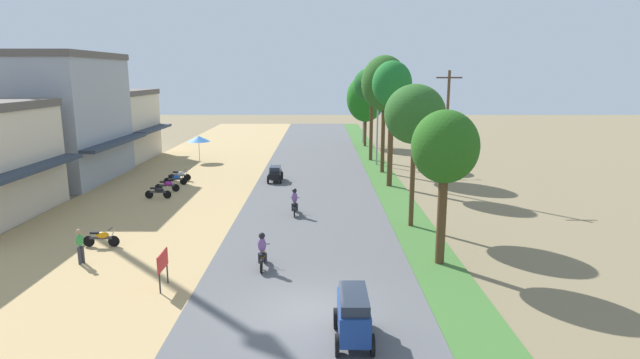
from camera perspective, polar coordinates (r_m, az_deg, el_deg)
ground_plane at (r=18.82m, az=-1.40°, el=-14.89°), size 180.00×180.00×0.00m
road_strip at (r=18.81m, az=-1.40°, el=-14.78°), size 9.00×140.00×0.08m
dirt_shoulder at (r=21.77m, az=-31.02°, el=-12.75°), size 12.00×140.00×0.06m
median_strip at (r=19.52m, az=16.13°, el=-14.27°), size 2.40×140.00×0.06m
shophouse_mid at (r=45.31m, az=-26.91°, el=6.23°), size 8.45×10.83×10.10m
shophouse_far at (r=54.64m, az=-22.00°, el=5.71°), size 7.92×8.42×6.90m
parked_motorbike_nearest at (r=27.39m, az=-23.25°, el=-5.96°), size 1.80×0.54×0.94m
parked_motorbike_second at (r=36.44m, az=-17.61°, el=-1.28°), size 1.80×0.54×0.94m
parked_motorbike_third at (r=38.36m, az=-16.68°, el=-0.59°), size 1.80×0.54×0.94m
parked_motorbike_fourth at (r=40.55m, az=-15.82°, el=0.11°), size 1.80×0.54×0.94m
parked_motorbike_fifth at (r=41.92m, az=-15.38°, el=0.51°), size 1.80×0.54×0.94m
street_signboard at (r=21.25m, az=-17.17°, el=-8.98°), size 0.06×1.30×1.50m
vendor_umbrella at (r=50.42m, az=-13.39°, el=4.48°), size 2.20×2.20×2.52m
pedestrian_on_shoulder at (r=25.29m, az=-25.27°, el=-6.60°), size 0.37×0.43×1.62m
median_tree_nearest at (r=22.61m, az=13.97°, el=3.40°), size 2.93×2.93×6.91m
median_tree_second at (r=28.03m, az=10.71°, el=7.15°), size 3.30×3.30×7.87m
median_tree_third at (r=38.23m, az=8.19°, el=10.35°), size 2.92×2.92×9.35m
median_tree_fourth at (r=43.72m, az=7.34°, el=10.63°), size 3.87×3.87×9.93m
median_tree_fifth at (r=49.94m, az=5.97°, el=10.51°), size 3.63×3.63×9.03m
median_tree_sixth at (r=59.93m, az=5.27°, el=9.07°), size 4.48×4.48×8.34m
streetlamp_near at (r=47.50m, az=6.59°, el=7.17°), size 3.16×0.20×8.04m
streetlamp_mid at (r=62.67m, az=5.02°, el=7.88°), size 3.16×0.20×7.15m
utility_pole_near at (r=37.02m, az=14.13°, el=5.37°), size 1.80×0.20×8.69m
car_van_blue at (r=16.60m, az=3.84°, el=-14.82°), size 1.19×2.41×1.67m
car_sedan_black at (r=40.31m, az=-4.96°, el=0.73°), size 1.10×2.26×1.19m
motorbike_foreground_rider at (r=22.49m, az=-6.39°, el=-8.02°), size 0.54×1.80×1.66m
motorbike_ahead_second at (r=30.63m, az=-2.77°, el=-2.58°), size 0.54×1.80×1.66m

